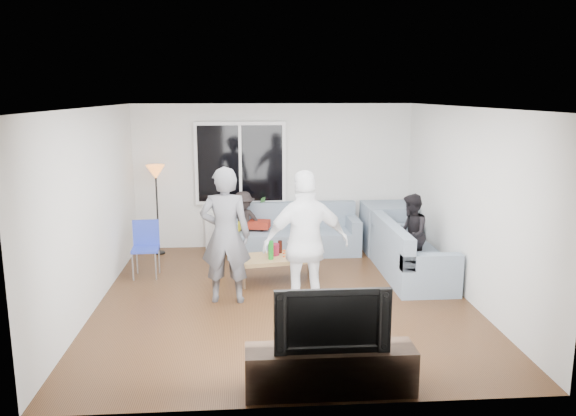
{
  "coord_description": "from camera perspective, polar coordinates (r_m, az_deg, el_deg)",
  "views": [
    {
      "loc": [
        -0.49,
        -7.36,
        2.78
      ],
      "look_at": [
        0.1,
        0.6,
        1.15
      ],
      "focal_mm": 35.19,
      "sensor_mm": 36.0,
      "label": 1
    }
  ],
  "objects": [
    {
      "name": "side_chair",
      "position": [
        8.91,
        -14.2,
        -4.11
      ],
      "size": [
        0.43,
        0.43,
        0.86
      ],
      "primitive_type": null,
      "rotation": [
        0.0,
        0.0,
        0.06
      ],
      "color": "#293BB3",
      "rests_on": "floor"
    },
    {
      "name": "vase",
      "position": [
        10.21,
        -6.56,
        -0.29
      ],
      "size": [
        0.18,
        0.18,
        0.16
      ],
      "primitive_type": "imported",
      "rotation": [
        0.0,
        0.0,
        0.16
      ],
      "color": "silver",
      "rests_on": "radiator"
    },
    {
      "name": "television",
      "position": [
        5.32,
        4.36,
        -10.93
      ],
      "size": [
        1.07,
        0.14,
        0.62
      ],
      "primitive_type": "imported",
      "color": "black",
      "rests_on": "tv_console"
    },
    {
      "name": "bottle_c",
      "position": [
        8.56,
        -0.81,
        -3.94
      ],
      "size": [
        0.07,
        0.07,
        0.19
      ],
      "primitive_type": "cylinder",
      "color": "black",
      "rests_on": "coffee_table"
    },
    {
      "name": "spectator_right",
      "position": [
        8.9,
        12.28,
        -2.67
      ],
      "size": [
        0.62,
        0.72,
        1.27
      ],
      "primitive_type": "imported",
      "rotation": [
        0.0,
        0.0,
        -1.82
      ],
      "color": "black",
      "rests_on": "floor"
    },
    {
      "name": "bottle_b",
      "position": [
        8.23,
        -1.74,
        -4.28
      ],
      "size": [
        0.08,
        0.08,
        0.28
      ],
      "primitive_type": "cylinder",
      "color": "#17811F",
      "rests_on": "coffee_table"
    },
    {
      "name": "pitcher",
      "position": [
        8.46,
        -1.46,
        -4.21
      ],
      "size": [
        0.17,
        0.17,
        0.17
      ],
      "primitive_type": "cylinder",
      "color": "maroon",
      "rests_on": "coffee_table"
    },
    {
      "name": "wall_front",
      "position": [
        4.85,
        1.76,
        -6.23
      ],
      "size": [
        5.0,
        0.04,
        2.6
      ],
      "primitive_type": "cube",
      "color": "silver",
      "rests_on": "ground"
    },
    {
      "name": "floor",
      "position": [
        7.89,
        -0.41,
        -9.24
      ],
      "size": [
        5.0,
        5.5,
        0.04
      ],
      "primitive_type": "cube",
      "color": "#56351C",
      "rests_on": "ground"
    },
    {
      "name": "tv_console",
      "position": [
        5.55,
        4.28,
        -15.97
      ],
      "size": [
        1.6,
        0.4,
        0.44
      ],
      "primitive_type": "cube",
      "color": "#37281B",
      "rests_on": "floor"
    },
    {
      "name": "coffee_table",
      "position": [
        8.47,
        -1.05,
        -6.2
      ],
      "size": [
        1.19,
        0.78,
        0.4
      ],
      "primitive_type": "cube",
      "rotation": [
        0.0,
        0.0,
        0.18
      ],
      "color": "#A68150",
      "rests_on": "floor"
    },
    {
      "name": "cushion_yellow",
      "position": [
        9.88,
        -5.91,
        -1.81
      ],
      "size": [
        0.43,
        0.38,
        0.14
      ],
      "primitive_type": "cube",
      "rotation": [
        0.0,
        0.0,
        -0.18
      ],
      "color": "gold",
      "rests_on": "sofa_back_section"
    },
    {
      "name": "sofa_back_section",
      "position": [
        9.95,
        0.54,
        -2.16
      ],
      "size": [
        2.3,
        0.85,
        0.85
      ],
      "primitive_type": null,
      "color": "gray",
      "rests_on": "floor"
    },
    {
      "name": "player_right",
      "position": [
        7.02,
        1.84,
        -3.73
      ],
      "size": [
        1.15,
        0.61,
        1.87
      ],
      "primitive_type": "imported",
      "rotation": [
        0.0,
        0.0,
        3.29
      ],
      "color": "silver",
      "rests_on": "floor"
    },
    {
      "name": "potted_plant",
      "position": [
        10.18,
        -2.73,
        0.24
      ],
      "size": [
        0.22,
        0.19,
        0.33
      ],
      "primitive_type": "imported",
      "rotation": [
        0.0,
        0.0,
        0.25
      ],
      "color": "#2D5E25",
      "rests_on": "radiator"
    },
    {
      "name": "floor_lamp",
      "position": [
        10.06,
        -13.07,
        -0.23
      ],
      "size": [
        0.32,
        0.32,
        1.56
      ],
      "primitive_type": null,
      "color": "orange",
      "rests_on": "floor"
    },
    {
      "name": "bottle_e",
      "position": [
        8.55,
        1.02,
        -3.79
      ],
      "size": [
        0.07,
        0.07,
        0.24
      ],
      "primitive_type": "cylinder",
      "color": "black",
      "rests_on": "coffee_table"
    },
    {
      "name": "wall_right",
      "position": [
        8.09,
        17.68,
        0.45
      ],
      "size": [
        0.04,
        5.5,
        2.6
      ],
      "primitive_type": "cube",
      "color": "silver",
      "rests_on": "ground"
    },
    {
      "name": "window_mullion",
      "position": [
        10.08,
        -4.84,
        4.49
      ],
      "size": [
        0.05,
        0.03,
        1.35
      ],
      "primitive_type": "cube",
      "color": "white",
      "rests_on": "window_frame"
    },
    {
      "name": "window_frame",
      "position": [
        10.13,
        -4.84,
        4.52
      ],
      "size": [
        1.62,
        0.06,
        1.47
      ],
      "primitive_type": "cube",
      "color": "white",
      "rests_on": "wall_back"
    },
    {
      "name": "sofa_corner",
      "position": [
        10.22,
        10.0,
        -1.96
      ],
      "size": [
        0.85,
        0.85,
        0.85
      ],
      "primitive_type": "cube",
      "color": "gray",
      "rests_on": "floor"
    },
    {
      "name": "player_left",
      "position": [
        7.56,
        -6.34,
        -2.75
      ],
      "size": [
        0.71,
        0.49,
        1.85
      ],
      "primitive_type": "imported",
      "rotation": [
        0.0,
        0.0,
        3.06
      ],
      "color": "#545459",
      "rests_on": "floor"
    },
    {
      "name": "wall_left",
      "position": [
        7.78,
        -19.28,
        -0.08
      ],
      "size": [
        0.04,
        5.5,
        2.6
      ],
      "primitive_type": "cube",
      "color": "silver",
      "rests_on": "ground"
    },
    {
      "name": "cushion_red",
      "position": [
        9.96,
        -2.92,
        -1.66
      ],
      "size": [
        0.42,
        0.37,
        0.13
      ],
      "primitive_type": "cube",
      "rotation": [
        0.0,
        0.0,
        -0.21
      ],
      "color": "maroon",
      "rests_on": "sofa_back_section"
    },
    {
      "name": "wall_back",
      "position": [
        10.25,
        -1.45,
        3.23
      ],
      "size": [
        5.0,
        0.04,
        2.6
      ],
      "primitive_type": "cube",
      "color": "silver",
      "rests_on": "ground"
    },
    {
      "name": "radiator",
      "position": [
        10.31,
        -4.73,
        -2.36
      ],
      "size": [
        1.3,
        0.12,
        0.62
      ],
      "primitive_type": "cube",
      "color": "silver",
      "rests_on": "floor"
    },
    {
      "name": "sofa_right_section",
      "position": [
        8.85,
        12.44,
        -4.17
      ],
      "size": [
        2.0,
        0.85,
        0.85
      ],
      "primitive_type": null,
      "rotation": [
        0.0,
        0.0,
        1.57
      ],
      "color": "gray",
      "rests_on": "floor"
    },
    {
      "name": "window_glass",
      "position": [
        10.09,
        -4.84,
        4.49
      ],
      "size": [
        1.5,
        0.02,
        1.35
      ],
      "primitive_type": "cube",
      "color": "black",
      "rests_on": "window_frame"
    },
    {
      "name": "spectator_back",
      "position": [
        9.92,
        -4.53,
        -1.48
      ],
      "size": [
        0.72,
        0.42,
        1.11
      ],
      "primitive_type": "imported",
      "rotation": [
        0.0,
        0.0,
        0.01
      ],
      "color": "black",
      "rests_on": "floor"
    },
    {
      "name": "ceiling",
      "position": [
        7.38,
        -0.44,
        10.3
      ],
      "size": [
        5.0,
        5.5,
        0.04
      ],
      "primitive_type": "cube",
      "color": "white",
      "rests_on": "ground"
    }
  ]
}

